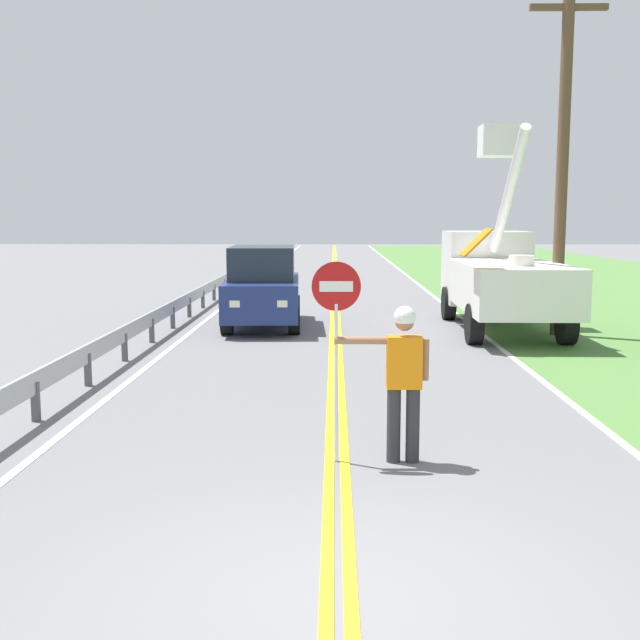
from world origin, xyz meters
TOP-DOWN VIEW (x-y plane):
  - ground_plane at (0.00, 0.00)m, footprint 160.00×160.00m
  - centerline_yellow_left at (-0.09, 20.00)m, footprint 0.11×110.00m
  - centerline_yellow_right at (0.09, 20.00)m, footprint 0.11×110.00m
  - edge_line_right at (3.60, 20.00)m, footprint 0.12×110.00m
  - edge_line_left at (-3.60, 20.00)m, footprint 0.12×110.00m
  - flagger_worker at (0.75, 3.27)m, footprint 1.09×0.25m
  - stop_sign_paddle at (-0.02, 3.26)m, footprint 0.56×0.04m
  - utility_bucket_truck at (4.18, 14.29)m, footprint 2.75×6.84m
  - oncoming_suv_nearest at (-1.89, 14.52)m, footprint 2.08×4.68m
  - utility_pole_near at (5.37, 13.19)m, footprint 1.80×0.28m
  - guardrail_left_shoulder at (-4.20, 15.27)m, footprint 0.10×32.00m

SIDE VIEW (x-z plane):
  - ground_plane at x=0.00m, z-range 0.00..0.00m
  - centerline_yellow_left at x=-0.09m, z-range 0.00..0.01m
  - centerline_yellow_right at x=0.09m, z-range 0.00..0.01m
  - edge_line_right at x=3.60m, z-range 0.00..0.01m
  - edge_line_left at x=-3.60m, z-range 0.00..0.01m
  - guardrail_left_shoulder at x=-4.20m, z-range 0.16..0.87m
  - flagger_worker at x=0.75m, z-range 0.13..1.96m
  - oncoming_suv_nearest at x=-1.89m, z-range 0.01..2.11m
  - utility_bucket_truck at x=4.18m, z-range -1.20..4.01m
  - stop_sign_paddle at x=-0.02m, z-range 0.54..2.87m
  - utility_pole_near at x=5.37m, z-range 0.18..8.43m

